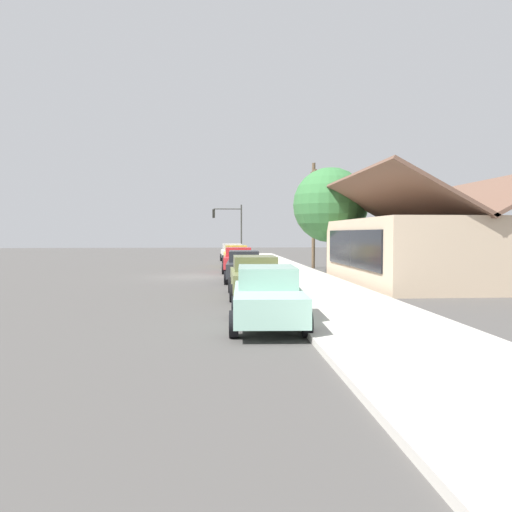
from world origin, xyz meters
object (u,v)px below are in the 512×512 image
(car_olive, at_px, (255,276))
(utility_pole_wooden, at_px, (313,213))
(car_cherry, at_px, (238,260))
(shade_tree, at_px, (330,205))
(car_ivory, at_px, (232,253))
(traffic_light_main, at_px, (230,223))
(car_charcoal, at_px, (244,266))
(car_mustard, at_px, (236,256))
(fire_hydrant_red, at_px, (287,282))
(car_seafoam, at_px, (267,296))

(car_olive, distance_m, utility_pole_wooden, 17.14)
(car_cherry, xyz_separation_m, shade_tree, (0.15, 5.91, 3.50))
(car_ivory, relative_size, traffic_light_main, 0.87)
(car_olive, bearing_deg, car_charcoal, -178.57)
(car_mustard, relative_size, car_cherry, 1.02)
(fire_hydrant_red, bearing_deg, utility_pole_wooden, 165.36)
(car_charcoal, height_order, car_seafoam, same)
(car_mustard, distance_m, utility_pole_wooden, 6.75)
(shade_tree, distance_m, fire_hydrant_red, 13.08)
(shade_tree, bearing_deg, car_cherry, -91.47)
(car_ivory, height_order, car_cherry, same)
(utility_pole_wooden, bearing_deg, car_olive, -18.47)
(car_mustard, height_order, car_seafoam, same)
(car_ivory, bearing_deg, car_charcoal, -2.96)
(car_mustard, bearing_deg, utility_pole_wooden, 64.05)
(fire_hydrant_red, bearing_deg, car_cherry, -172.79)
(car_cherry, bearing_deg, car_olive, 3.10)
(car_ivory, bearing_deg, car_seafoam, -3.09)
(traffic_light_main, height_order, fire_hydrant_red, traffic_light_main)
(car_cherry, bearing_deg, car_mustard, -178.25)
(traffic_light_main, bearing_deg, fire_hydrant_red, 3.46)
(car_olive, distance_m, car_seafoam, 6.45)
(utility_pole_wooden, bearing_deg, car_cherry, -57.95)
(car_ivory, distance_m, fire_hydrant_red, 24.17)
(car_ivory, xyz_separation_m, car_charcoal, (18.52, 0.08, 0.00))
(car_cherry, height_order, shade_tree, shade_tree)
(car_cherry, bearing_deg, traffic_light_main, -177.05)
(car_mustard, relative_size, traffic_light_main, 0.87)
(car_seafoam, bearing_deg, car_mustard, -177.40)
(utility_pole_wooden, relative_size, fire_hydrant_red, 10.56)
(car_olive, xyz_separation_m, car_seafoam, (6.45, -0.14, -0.00))
(car_olive, relative_size, utility_pole_wooden, 0.64)
(car_mustard, height_order, car_cherry, same)
(car_mustard, xyz_separation_m, car_cherry, (5.95, -0.06, -0.00))
(car_ivory, bearing_deg, fire_hydrant_red, 0.46)
(shade_tree, xyz_separation_m, utility_pole_wooden, (-3.60, -0.41, -0.38))
(car_charcoal, distance_m, car_olive, 6.28)
(fire_hydrant_red, bearing_deg, shade_tree, 159.35)
(traffic_light_main, height_order, utility_pole_wooden, utility_pole_wooden)
(car_seafoam, bearing_deg, fire_hydrant_red, 170.95)
(car_olive, bearing_deg, car_seafoam, -0.97)
(car_cherry, distance_m, traffic_light_main, 15.85)
(car_seafoam, relative_size, shade_tree, 0.70)
(car_seafoam, distance_m, traffic_light_main, 34.72)
(shade_tree, bearing_deg, traffic_light_main, -158.94)
(car_charcoal, distance_m, shade_tree, 9.18)
(shade_tree, bearing_deg, car_ivory, -154.36)
(car_seafoam, distance_m, utility_pole_wooden, 23.31)
(car_seafoam, bearing_deg, car_charcoal, -177.38)
(car_cherry, xyz_separation_m, fire_hydrant_red, (11.86, 1.50, -0.32))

